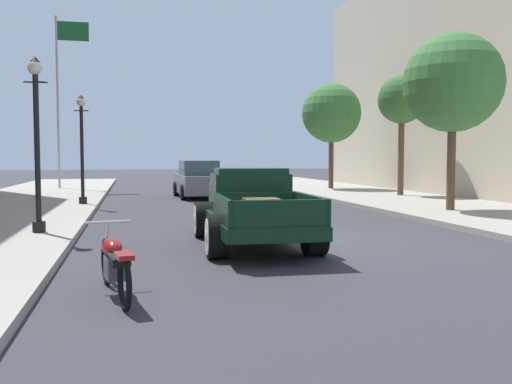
% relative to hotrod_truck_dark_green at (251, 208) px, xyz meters
% --- Properties ---
extents(ground_plane, '(140.00, 140.00, 0.00)m').
position_rel_hotrod_truck_dark_green_xyz_m(ground_plane, '(0.89, 0.39, -0.75)').
color(ground_plane, '#333338').
extents(hotrod_truck_dark_green, '(2.30, 4.99, 1.58)m').
position_rel_hotrod_truck_dark_green_xyz_m(hotrod_truck_dark_green, '(0.00, 0.00, 0.00)').
color(hotrod_truck_dark_green, black).
rests_on(hotrod_truck_dark_green, ground).
extents(motorcycle_parked, '(0.66, 2.10, 0.93)m').
position_rel_hotrod_truck_dark_green_xyz_m(motorcycle_parked, '(-2.65, -3.91, -0.31)').
color(motorcycle_parked, black).
rests_on(motorcycle_parked, ground).
extents(car_background_grey, '(2.00, 4.37, 1.65)m').
position_rel_hotrod_truck_dark_green_xyz_m(car_background_grey, '(0.46, 13.28, 0.01)').
color(car_background_grey, slate).
rests_on(car_background_grey, ground).
extents(street_lamp_near, '(0.50, 0.32, 3.85)m').
position_rel_hotrod_truck_dark_green_xyz_m(street_lamp_near, '(-4.43, 1.68, 1.63)').
color(street_lamp_near, black).
rests_on(street_lamp_near, sidewalk_left).
extents(street_lamp_far, '(0.50, 0.32, 3.85)m').
position_rel_hotrod_truck_dark_green_xyz_m(street_lamp_far, '(-4.12, 9.24, 1.63)').
color(street_lamp_far, black).
rests_on(street_lamp_far, sidewalk_left).
extents(flagpole, '(1.74, 0.16, 9.16)m').
position_rel_hotrod_truck_dark_green_xyz_m(flagpole, '(-6.00, 20.09, 5.02)').
color(flagpole, '#B2B2B7').
rests_on(flagpole, sidewalk_left).
extents(street_tree_nearest, '(3.07, 3.07, 5.50)m').
position_rel_hotrod_truck_dark_green_xyz_m(street_tree_nearest, '(7.36, 4.35, 3.34)').
color(street_tree_nearest, brown).
rests_on(street_tree_nearest, sidewalk_right).
extents(street_tree_second, '(2.08, 2.08, 5.18)m').
position_rel_hotrod_truck_dark_green_xyz_m(street_tree_second, '(9.04, 10.92, 3.48)').
color(street_tree_second, brown).
rests_on(street_tree_second, sidewalk_right).
extents(street_tree_third, '(3.12, 3.12, 5.53)m').
position_rel_hotrod_truck_dark_green_xyz_m(street_tree_third, '(7.89, 16.46, 3.35)').
color(street_tree_third, brown).
rests_on(street_tree_third, sidewalk_right).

